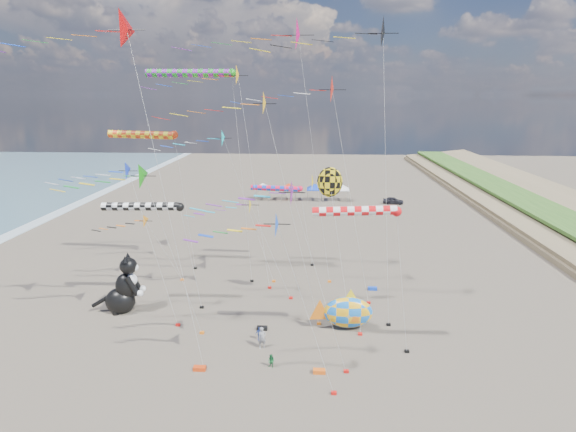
% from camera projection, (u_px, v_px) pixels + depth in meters
% --- Properties ---
extents(ground, '(260.00, 260.00, 0.00)m').
position_uv_depth(ground, '(253.00, 412.00, 28.63)').
color(ground, brown).
rests_on(ground, ground).
extents(delta_kite_0, '(12.61, 2.05, 20.03)m').
position_uv_depth(delta_kite_0, '(255.00, 108.00, 35.06)').
color(delta_kite_0, yellow).
rests_on(delta_kite_0, ground).
extents(delta_kite_1, '(10.03, 1.93, 14.55)m').
position_uv_depth(delta_kite_1, '(283.00, 194.00, 29.55)').
color(delta_kite_1, '#84198D').
rests_on(delta_kite_1, ground).
extents(delta_kite_2, '(8.79, 1.86, 12.87)m').
position_uv_depth(delta_kite_2, '(275.00, 229.00, 27.56)').
color(delta_kite_2, blue).
rests_on(delta_kite_2, ground).
extents(delta_kite_3, '(10.96, 2.19, 14.77)m').
position_uv_depth(delta_kite_3, '(133.00, 178.00, 34.85)').
color(delta_kite_3, '#178B12').
rests_on(delta_kite_3, ground).
extents(delta_kite_4, '(11.99, 2.61, 25.53)m').
position_uv_depth(delta_kite_4, '(365.00, 34.00, 33.36)').
color(delta_kite_4, black).
rests_on(delta_kite_4, ground).
extents(delta_kite_5, '(11.95, 1.84, 16.36)m').
position_uv_depth(delta_kite_5, '(214.00, 142.00, 45.03)').
color(delta_kite_5, '#0ACBD7').
rests_on(delta_kite_5, ground).
extents(delta_kite_6, '(9.92, 1.77, 14.50)m').
position_uv_depth(delta_kite_6, '(115.00, 177.00, 36.16)').
color(delta_kite_6, blue).
rests_on(delta_kite_6, ground).
extents(delta_kite_7, '(11.99, 2.69, 21.47)m').
position_uv_depth(delta_kite_7, '(334.00, 91.00, 38.61)').
color(delta_kite_7, red).
rests_on(delta_kite_7, ground).
extents(delta_kite_8, '(13.59, 2.71, 25.06)m').
position_uv_depth(delta_kite_8, '(106.00, 29.00, 27.43)').
color(delta_kite_8, '#BE0B0B').
rests_on(delta_kite_8, ground).
extents(delta_kite_9, '(12.20, 2.14, 22.52)m').
position_uv_depth(delta_kite_9, '(218.00, 78.00, 41.77)').
color(delta_kite_9, '#FFAF1A').
rests_on(delta_kite_9, ground).
extents(delta_kite_10, '(8.26, 1.56, 7.81)m').
position_uv_depth(delta_kite_10, '(143.00, 222.00, 47.53)').
color(delta_kite_10, orange).
rests_on(delta_kite_10, ground).
extents(delta_kite_11, '(14.30, 3.27, 26.73)m').
position_uv_depth(delta_kite_11, '(300.00, 37.00, 42.27)').
color(delta_kite_11, '#CE0F65').
rests_on(delta_kite_11, ground).
extents(delta_kite_12, '(8.90, 1.83, 10.63)m').
position_uv_depth(delta_kite_12, '(251.00, 207.00, 42.37)').
color(delta_kite_12, yellow).
rests_on(delta_kite_12, ground).
extents(windsock_0, '(8.89, 0.88, 15.87)m').
position_uv_depth(windsock_0, '(145.00, 135.00, 48.54)').
color(windsock_0, red).
rests_on(windsock_0, ground).
extents(windsock_1, '(7.29, 0.64, 9.64)m').
position_uv_depth(windsock_1, '(278.00, 189.00, 51.10)').
color(windsock_1, '#F0103A').
rests_on(windsock_1, ground).
extents(windsock_2, '(8.77, 0.80, 10.30)m').
position_uv_depth(windsock_2, '(145.00, 207.00, 40.32)').
color(windsock_2, black).
rests_on(windsock_2, ground).
extents(windsock_3, '(10.15, 0.83, 22.04)m').
position_uv_depth(windsock_3, '(193.00, 74.00, 43.37)').
color(windsock_3, '#1B9521').
rests_on(windsock_3, ground).
extents(windsock_4, '(7.78, 0.74, 11.82)m').
position_uv_depth(windsock_4, '(360.00, 212.00, 32.56)').
color(windsock_4, red).
rests_on(windsock_4, ground).
extents(angelfish_kite, '(3.74, 3.02, 13.62)m').
position_uv_depth(angelfish_kite, '(328.00, 183.00, 38.84)').
color(angelfish_kite, yellow).
rests_on(angelfish_kite, ground).
extents(cat_inflatable, '(4.41, 2.61, 5.64)m').
position_uv_depth(cat_inflatable, '(122.00, 283.00, 41.31)').
color(cat_inflatable, black).
rests_on(cat_inflatable, ground).
extents(fish_inflatable, '(5.64, 2.15, 3.73)m').
position_uv_depth(fish_inflatable, '(347.00, 312.00, 38.47)').
color(fish_inflatable, blue).
rests_on(fish_inflatable, ground).
extents(person_adult, '(0.77, 0.65, 1.79)m').
position_uv_depth(person_adult, '(262.00, 338.00, 35.72)').
color(person_adult, gray).
rests_on(person_adult, ground).
extents(child_green, '(0.65, 0.61, 1.08)m').
position_uv_depth(child_green, '(271.00, 361.00, 33.20)').
color(child_green, '#1A7738').
rests_on(child_green, ground).
extents(child_blue, '(0.72, 0.59, 1.14)m').
position_uv_depth(child_blue, '(259.00, 334.00, 36.98)').
color(child_blue, '#274198').
rests_on(child_blue, ground).
extents(kite_bag_0, '(0.90, 0.44, 0.30)m').
position_uv_depth(kite_bag_0, '(200.00, 368.00, 32.99)').
color(kite_bag_0, red).
rests_on(kite_bag_0, ground).
extents(kite_bag_1, '(0.90, 0.44, 0.30)m').
position_uv_depth(kite_bag_1, '(319.00, 371.00, 32.64)').
color(kite_bag_1, '#E95B13').
rests_on(kite_bag_1, ground).
extents(kite_bag_2, '(0.90, 0.44, 0.30)m').
position_uv_depth(kite_bag_2, '(372.00, 289.00, 46.61)').
color(kite_bag_2, blue).
rests_on(kite_bag_2, ground).
extents(kite_bag_3, '(0.90, 0.44, 0.30)m').
position_uv_depth(kite_bag_3, '(262.00, 328.00, 38.69)').
color(kite_bag_3, black).
rests_on(kite_bag_3, ground).
extents(tent_row, '(19.20, 4.20, 3.80)m').
position_uv_depth(tent_row, '(302.00, 184.00, 85.57)').
color(tent_row, white).
rests_on(tent_row, ground).
extents(parked_car, '(3.93, 2.04, 1.28)m').
position_uv_depth(parked_car, '(393.00, 201.00, 83.38)').
color(parked_car, '#26262D').
rests_on(parked_car, ground).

